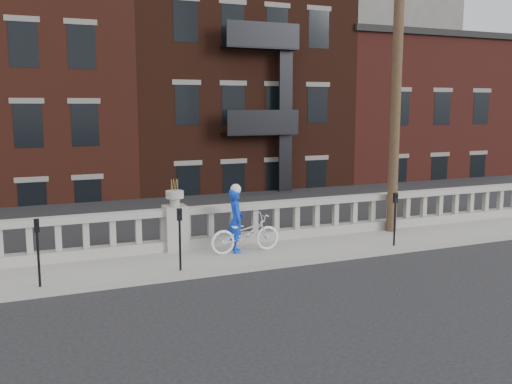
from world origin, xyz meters
TOP-DOWN VIEW (x-y plane):
  - ground at (0.00, 0.00)m, footprint 120.00×120.00m
  - sidewalk at (0.00, 3.00)m, footprint 32.00×2.20m
  - balustrade at (0.00, 3.95)m, footprint 28.00×0.34m
  - planter_pedestal at (0.00, 3.95)m, footprint 0.55×0.55m
  - lower_level at (0.56, 23.04)m, footprint 80.00×44.00m
  - utility_pole at (6.20, 3.60)m, footprint 1.60×0.28m
  - parking_meter_c at (-3.24, 2.15)m, footprint 0.10×0.09m
  - parking_meter_d at (-0.39, 2.15)m, footprint 0.10×0.09m
  - parking_meter_e at (5.22, 2.15)m, footprint 0.10×0.09m
  - bicycle at (1.49, 3.04)m, footprint 1.77×0.64m
  - cyclist at (1.29, 3.16)m, footprint 0.48×0.63m

SIDE VIEW (x-z plane):
  - ground at x=0.00m, z-range 0.00..0.00m
  - sidewalk at x=0.00m, z-range 0.00..0.15m
  - bicycle at x=1.49m, z-range 0.15..1.08m
  - balustrade at x=0.00m, z-range 0.13..1.16m
  - planter_pedestal at x=0.00m, z-range -0.05..1.71m
  - cyclist at x=1.29m, z-range 0.15..1.71m
  - parking_meter_c at x=-3.24m, z-range 0.32..1.68m
  - parking_meter_d at x=-0.39m, z-range 0.32..1.68m
  - parking_meter_e at x=5.22m, z-range 0.32..1.68m
  - lower_level at x=0.56m, z-range -7.77..13.03m
  - utility_pole at x=6.20m, z-range 0.24..10.24m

